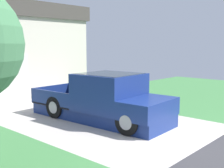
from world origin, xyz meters
TOP-DOWN VIEW (x-y plane):
  - pickup_truck at (0.23, 3.65)m, footprint 2.30×5.40m
  - person_with_hat at (1.70, 4.35)m, footprint 0.46×0.40m
  - handbag at (1.65, 4.08)m, footprint 0.29×0.21m

SIDE VIEW (x-z plane):
  - handbag at x=1.65m, z-range -0.08..0.35m
  - pickup_truck at x=0.23m, z-range -0.10..1.59m
  - person_with_hat at x=1.70m, z-range 0.08..1.63m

